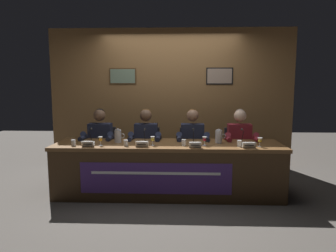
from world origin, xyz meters
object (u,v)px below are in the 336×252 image
object	(u,v)px
juice_glass_center_left	(153,139)
juice_glass_far_right	(260,140)
chair_center_right	(192,156)
conference_table	(167,161)
microphone_center_left	(144,139)
water_cup_far_right	(239,144)
nameplate_center_left	(142,144)
microphone_far_left	(90,138)
panelist_far_left	(99,141)
chair_far_left	(103,155)
panelist_far_right	(240,142)
panelist_center_right	(193,142)
water_cup_center_right	(184,143)
chair_far_right	(237,157)
panelist_center_left	(146,141)
water_cup_far_left	(73,143)
nameplate_far_left	(88,144)
water_cup_center_left	(126,143)
water_pitcher_right_side	(219,136)
nameplate_far_right	(249,145)
juice_glass_center_right	(205,139)
juice_glass_far_left	(100,139)
microphone_center_right	(194,139)
nameplate_center_right	(195,145)
chair_center_left	(147,156)
microphone_far_right	(243,139)
water_pitcher_left_side	(118,136)

from	to	relation	value
juice_glass_center_left	juice_glass_far_right	world-z (taller)	same
chair_center_right	conference_table	bearing A→B (deg)	-117.88
microphone_center_left	water_cup_far_right	size ratio (longest dim) A/B	2.54
nameplate_center_left	chair_center_right	size ratio (longest dim) A/B	0.19
microphone_far_left	panelist_far_left	bearing A→B (deg)	88.11
chair_far_left	panelist_far_right	distance (m)	2.24
juice_glass_center_left	panelist_center_right	xyz separation A→B (m)	(0.58, 0.56, -0.14)
water_cup_center_right	chair_far_right	distance (m)	1.22
panelist_center_left	water_cup_far_left	bearing A→B (deg)	-145.48
chair_far_left	panelist_far_left	bearing A→B (deg)	-90.00
nameplate_center_left	microphone_center_left	bearing A→B (deg)	87.56
nameplate_far_left	juice_glass_center_left	distance (m)	0.88
water_cup_far_left	nameplate_center_left	bearing A→B (deg)	-2.49
juice_glass_center_left	microphone_center_left	xyz separation A→B (m)	(-0.13, 0.10, -0.01)
water_cup_center_left	water_cup_far_right	distance (m)	1.55
panelist_far_right	water_pitcher_right_side	size ratio (longest dim) A/B	5.77
microphone_center_left	nameplate_far_right	distance (m)	1.44
water_cup_far_left	juice_glass_far_right	size ratio (longest dim) A/B	0.69
juice_glass_center_left	panelist_center_right	bearing A→B (deg)	44.01
nameplate_center_left	chair_far_right	distance (m)	1.73
juice_glass_center_right	nameplate_far_left	bearing A→B (deg)	-174.62
juice_glass_far_left	microphone_center_right	bearing A→B (deg)	6.83
nameplate_center_right	panelist_center_right	bearing A→B (deg)	90.47
conference_table	chair_far_left	size ratio (longest dim) A/B	3.68
panelist_center_right	conference_table	bearing A→B (deg)	-126.39
juice_glass_far_right	water_cup_far_left	bearing A→B (deg)	-179.08
chair_center_left	nameplate_center_right	size ratio (longest dim) A/B	5.37
conference_table	panelist_center_left	bearing A→B (deg)	125.87
chair_center_right	panelist_far_right	world-z (taller)	panelist_far_right
microphone_center_left	chair_center_right	xyz separation A→B (m)	(0.70, 0.66, -0.40)
nameplate_center_left	microphone_center_right	distance (m)	0.74
conference_table	water_cup_center_right	xyz separation A→B (m)	(0.23, -0.05, 0.27)
juice_glass_center_right	microphone_far_right	xyz separation A→B (m)	(0.55, 0.11, -0.01)
juice_glass_far_left	chair_center_left	world-z (taller)	chair_center_left
nameplate_far_right	panelist_center_left	bearing A→B (deg)	154.46
chair_center_left	water_pitcher_left_side	size ratio (longest dim) A/B	4.21
juice_glass_center_right	nameplate_far_right	xyz separation A→B (m)	(0.58, -0.15, -0.05)
juice_glass_far_left	nameplate_far_left	bearing A→B (deg)	-147.57
microphone_far_left	juice_glass_center_right	size ratio (longest dim) A/B	1.74
juice_glass_center_right	water_cup_far_right	xyz separation A→B (m)	(0.47, -0.05, -0.05)
juice_glass_center_right	chair_far_right	xyz separation A→B (m)	(0.60, 0.74, -0.41)
juice_glass_center_right	water_pitcher_left_side	world-z (taller)	water_pitcher_left_side
microphone_center_right	juice_glass_far_right	xyz separation A→B (m)	(0.89, -0.15, 0.01)
conference_table	juice_glass_far_right	bearing A→B (deg)	-4.11
panelist_far_left	juice_glass_center_left	world-z (taller)	panelist_far_left
chair_center_left	panelist_far_right	world-z (taller)	panelist_far_right
chair_far_left	water_cup_far_left	xyz separation A→B (m)	(-0.19, -0.84, 0.36)
chair_far_right	panelist_far_left	bearing A→B (deg)	-174.88
microphone_far_right	microphone_center_right	bearing A→B (deg)	-178.73
nameplate_far_right	panelist_far_right	bearing A→B (deg)	88.43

